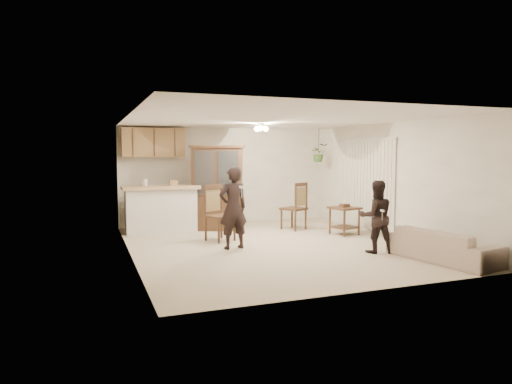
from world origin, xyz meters
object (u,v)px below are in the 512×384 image
object	(u,v)px
chair_hutch_left	(224,212)
chair_hutch_right	(294,216)
side_table	(344,220)
adult	(233,202)
china_hutch	(217,188)
child	(376,216)
sofa	(443,240)
chair_bar	(220,225)

from	to	relation	value
chair_hutch_left	chair_hutch_right	world-z (taller)	chair_hutch_right
side_table	chair_hutch_left	xyz separation A→B (m)	(-2.14, 2.32, -0.01)
adult	china_hutch	distance (m)	2.24
chair_hutch_left	child	bearing A→B (deg)	-52.59
sofa	adult	bearing A→B (deg)	43.98
chair_hutch_left	sofa	bearing A→B (deg)	-49.97
child	chair_hutch_right	world-z (taller)	child
sofa	chair_hutch_left	world-z (taller)	chair_hutch_left
china_hutch	chair_hutch_right	distance (m)	1.96
child	chair_hutch_left	world-z (taller)	child
side_table	adult	bearing A→B (deg)	-168.31
adult	side_table	world-z (taller)	adult
sofa	chair_hutch_right	xyz separation A→B (m)	(-0.99, 3.85, -0.04)
child	side_table	bearing A→B (deg)	-88.00
adult	side_table	bearing A→B (deg)	-176.12
chair_bar	chair_hutch_left	distance (m)	2.17
chair_bar	chair_hutch_right	world-z (taller)	chair_bar
sofa	side_table	distance (m)	2.82
side_table	chair_bar	world-z (taller)	chair_bar
sofa	china_hutch	world-z (taller)	china_hutch
child	chair_bar	xyz separation A→B (m)	(-2.38, 2.11, -0.34)
china_hutch	chair_bar	bearing A→B (deg)	-80.86
adult	chair_bar	size ratio (longest dim) A/B	1.53
adult	chair_hutch_left	distance (m)	3.04
adult	child	xyz separation A→B (m)	(2.37, -1.26, -0.22)
chair_hutch_right	side_table	bearing A→B (deg)	99.17
child	chair_hutch_left	distance (m)	4.51
sofa	chair_bar	size ratio (longest dim) A/B	1.59
sofa	china_hutch	distance (m)	5.25
chair_hutch_left	chair_hutch_right	distance (m)	1.87
child	chair_hutch_right	distance (m)	2.92
side_table	chair_hutch_right	size ratio (longest dim) A/B	0.61
child	chair_hutch_right	size ratio (longest dim) A/B	1.18
sofa	side_table	size ratio (longest dim) A/B	2.68
chair_bar	chair_hutch_left	world-z (taller)	chair_bar
adult	side_table	size ratio (longest dim) A/B	2.58
sofa	child	world-z (taller)	child
child	adult	bearing A→B (deg)	-11.93
adult	chair_hutch_left	xyz separation A→B (m)	(0.69, 2.91, -0.58)
side_table	chair_hutch_left	size ratio (longest dim) A/B	0.62
china_hutch	chair_bar	world-z (taller)	china_hutch
side_table	chair_hutch_left	bearing A→B (deg)	132.65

